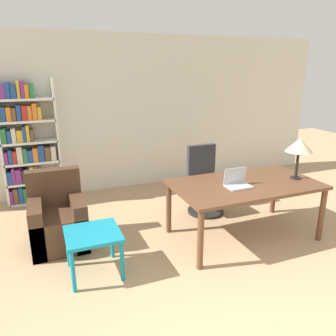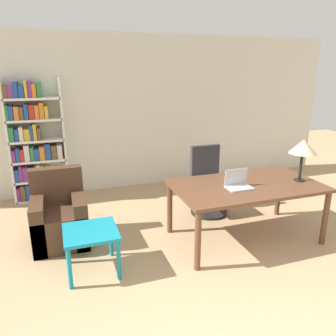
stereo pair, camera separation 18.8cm
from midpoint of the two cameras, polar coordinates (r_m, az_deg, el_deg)
name	(u,v)px [view 2 (the right image)]	position (r m, az deg, el deg)	size (l,w,h in m)	color
wall_back	(130,114)	(5.93, -5.74, 9.42)	(8.00, 0.06, 2.70)	silver
desk	(246,190)	(4.24, 14.75, -3.74)	(1.84, 1.03, 0.74)	brown
laptop	(238,184)	(4.06, 13.41, -2.68)	(0.31, 0.21, 0.22)	#B2B2B7
table_lamp	(303,147)	(4.46, 23.61, 3.31)	(0.34, 0.34, 0.54)	black
office_chair	(208,184)	(5.00, 8.00, -2.81)	(0.55, 0.55, 1.02)	black
side_table_blue	(91,237)	(3.61, -11.81, -11.69)	(0.56, 0.55, 0.49)	teal
armchair	(60,219)	(4.36, -17.15, -8.46)	(0.65, 0.72, 0.91)	#472D1E
bookshelf	(34,146)	(5.67, -21.40, 3.51)	(0.87, 0.28, 1.99)	white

